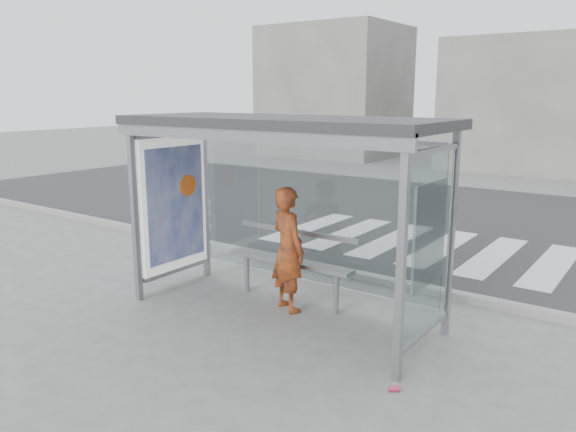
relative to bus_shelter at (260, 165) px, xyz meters
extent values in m
plane|color=#626260|center=(0.37, -0.06, -1.98)|extent=(80.00, 80.00, 0.00)
cube|color=#2E2E31|center=(0.37, 6.94, -1.98)|extent=(30.00, 10.00, 0.01)
cube|color=gray|center=(0.37, 1.89, -1.92)|extent=(30.00, 0.18, 0.12)
cube|color=silver|center=(-2.13, 4.44, -1.98)|extent=(0.55, 3.00, 0.00)
cube|color=silver|center=(-1.13, 4.44, -1.98)|extent=(0.55, 3.00, 0.00)
cube|color=silver|center=(-0.13, 4.44, -1.98)|extent=(0.55, 3.00, 0.00)
cube|color=silver|center=(0.87, 4.44, -1.98)|extent=(0.55, 3.00, 0.00)
cube|color=silver|center=(1.87, 4.44, -1.98)|extent=(0.55, 3.00, 0.00)
cube|color=silver|center=(2.87, 4.44, -1.98)|extent=(0.55, 3.00, 0.00)
cube|color=gray|center=(-1.63, -0.76, -0.73)|extent=(0.08, 0.08, 2.50)
cube|color=gray|center=(2.37, -0.76, -0.73)|extent=(0.08, 0.08, 2.50)
cube|color=gray|center=(-1.63, 0.64, -0.73)|extent=(0.08, 0.08, 2.50)
cube|color=gray|center=(2.37, 0.64, -0.73)|extent=(0.08, 0.08, 2.50)
cube|color=#2D2D30|center=(0.37, -0.06, 0.58)|extent=(4.25, 1.65, 0.12)
cube|color=gray|center=(0.37, -0.82, 0.47)|extent=(4.25, 0.06, 0.18)
cube|color=white|center=(0.37, 0.64, -0.68)|extent=(3.80, 0.02, 2.00)
cube|color=white|center=(-1.63, -0.06, -0.68)|extent=(0.15, 1.25, 2.00)
cube|color=#2F40AB|center=(-1.54, -0.06, -0.68)|extent=(0.01, 1.10, 1.70)
cylinder|color=orange|center=(-1.53, 0.19, -0.43)|extent=(0.02, 0.32, 0.32)
cube|color=white|center=(2.37, -0.06, -0.68)|extent=(0.03, 1.25, 2.00)
cube|color=beige|center=(2.34, -0.01, -0.58)|extent=(0.03, 0.86, 1.16)
cube|color=slate|center=(-9.63, 17.94, 1.02)|extent=(6.00, 5.00, 6.00)
cube|color=slate|center=(0.37, 17.94, 0.52)|extent=(8.00, 5.00, 5.00)
imported|color=#C76712|center=(0.32, 0.19, -1.13)|extent=(0.73, 0.62, 1.71)
cube|color=gray|center=(0.18, 0.41, -1.38)|extent=(1.99, 0.24, 0.06)
cylinder|color=gray|center=(-0.59, 0.41, -1.69)|extent=(0.08, 0.08, 0.58)
cylinder|color=gray|center=(0.95, 0.41, -1.69)|extent=(0.08, 0.08, 0.58)
cube|color=gray|center=(0.18, 0.60, -0.99)|extent=(1.99, 0.04, 0.07)
cylinder|color=#D83F64|center=(2.45, -0.99, -1.95)|extent=(0.13, 0.11, 0.06)
camera|label=1|loc=(4.55, -5.73, 0.91)|focal=35.00mm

